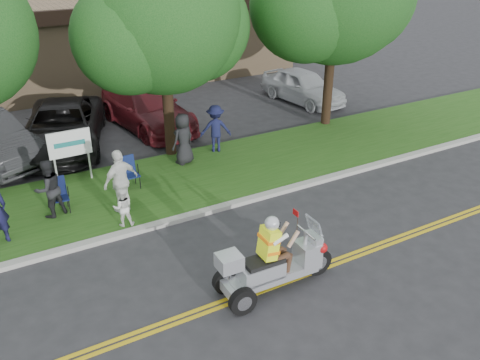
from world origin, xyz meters
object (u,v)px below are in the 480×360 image
spectator_adult_right (121,181)px  parked_car_far_right (303,86)px  parked_car_mid (63,127)px  parked_car_right (147,108)px  lawn_chair_b (128,170)px  trike_scooter (272,265)px  spectator_adult_mid (49,189)px  lawn_chair_a (58,193)px

spectator_adult_right → parked_car_far_right: size_ratio=0.41×
parked_car_mid → parked_car_right: 3.34m
lawn_chair_b → parked_car_right: parked_car_right is taller
trike_scooter → parked_car_right: (1.21, 10.92, 0.12)m
spectator_adult_right → parked_car_mid: size_ratio=0.32×
spectator_adult_mid → trike_scooter: bearing=103.2°
trike_scooter → parked_car_mid: trike_scooter is taller
parked_car_right → spectator_adult_mid: bearing=-138.5°
spectator_adult_mid → parked_car_mid: spectator_adult_mid is taller
parked_car_mid → parked_car_far_right: 10.50m
lawn_chair_a → spectator_adult_right: bearing=-26.8°
spectator_adult_right → parked_car_right: bearing=-133.6°
lawn_chair_b → parked_car_right: (2.35, 4.86, 0.12)m
parked_car_right → parked_car_mid: bearing=-178.6°
lawn_chair_b → parked_car_mid: parked_car_mid is taller
lawn_chair_a → parked_car_mid: size_ratio=0.17×
lawn_chair_b → parked_car_right: 5.40m
lawn_chair_a → parked_car_mid: bearing=79.6°
trike_scooter → spectator_adult_right: 5.08m
lawn_chair_a → lawn_chair_b: size_ratio=0.99×
trike_scooter → lawn_chair_a: 6.51m
spectator_adult_right → parked_car_far_right: (10.16, 5.81, -0.26)m
spectator_adult_right → parked_car_far_right: bearing=-168.2°
trike_scooter → parked_car_mid: size_ratio=0.50×
spectator_adult_mid → parked_car_far_right: (11.90, 5.14, -0.17)m
spectator_adult_right → parked_car_mid: spectator_adult_right is taller
parked_car_mid → parked_car_right: bearing=28.1°
trike_scooter → spectator_adult_mid: (-3.49, 5.43, 0.27)m
trike_scooter → parked_car_right: trike_scooter is taller
lawn_chair_b → parked_car_mid: (-0.95, 4.31, 0.14)m
trike_scooter → lawn_chair_a: (-3.26, 5.64, -0.01)m
lawn_chair_a → parked_car_right: parked_car_right is taller
spectator_adult_mid → parked_car_right: size_ratio=0.30×
spectator_adult_right → parked_car_right: 6.84m
spectator_adult_right → parked_car_far_right: spectator_adult_right is taller
lawn_chair_a → parked_car_mid: parked_car_mid is taller
parked_car_mid → parked_car_far_right: bearing=19.8°
lawn_chair_b → parked_car_far_right: (9.55, 4.50, 0.10)m
lawn_chair_b → spectator_adult_right: spectator_adult_right is taller
parked_car_mid → parked_car_far_right: parked_car_mid is taller
lawn_chair_b → spectator_adult_right: 1.48m
spectator_adult_right → parked_car_right: size_ratio=0.34×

